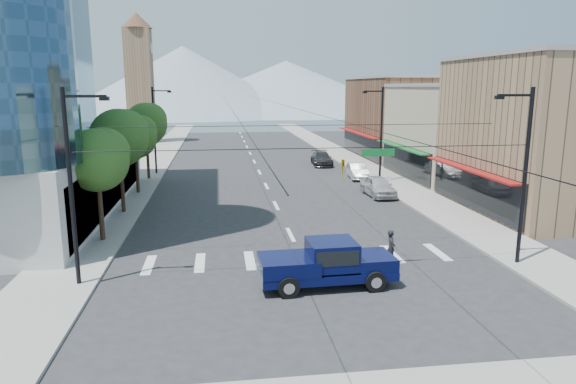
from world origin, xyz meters
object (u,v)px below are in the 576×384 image
Objects in this scene: parked_car_near at (378,186)px; parked_car_far at (322,159)px; pickup_truck at (326,263)px; parked_car_mid at (357,171)px; pedestrian at (391,248)px.

parked_car_far is at bearing 92.10° from parked_car_near.
parked_car_near is at bearing -81.83° from parked_car_far.
pickup_truck is 1.39× the size of parked_car_mid.
parked_car_near is 17.61m from parked_car_far.
parked_car_mid is at bearing 84.39° from parked_car_near.
pickup_truck reaches higher than parked_car_far.
pedestrian is at bearing 28.19° from pickup_truck.
parked_car_far is (-1.80, 9.10, 0.03)m from parked_car_mid.
parked_car_near is (4.55, 16.57, -0.10)m from pedestrian.
pickup_truck is 1.18× the size of parked_car_far.
pedestrian is (3.85, 2.27, -0.17)m from pickup_truck.
parked_car_mid is at bearing -6.43° from pedestrian.
pickup_truck is 1.30× the size of parked_car_near.
pedestrian reaches higher than parked_car_mid.
parked_car_mid is (0.53, 8.47, -0.08)m from parked_car_near.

